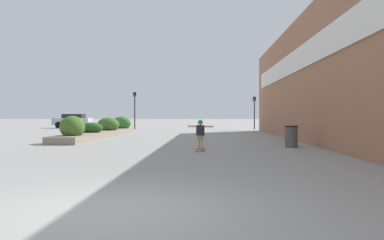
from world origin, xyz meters
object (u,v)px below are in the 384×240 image
object	(u,v)px
car_center_left	(73,120)
traffic_light_right	(254,107)
skateboarder	(200,131)
trash_bin	(291,136)
traffic_light_left	(135,104)
skateboard	(200,150)
car_leftmost	(336,120)

from	to	relation	value
car_center_left	traffic_light_right	world-z (taller)	traffic_light_right
skateboarder	trash_bin	xyz separation A→B (m)	(3.87, 1.96, -0.30)
skateboarder	traffic_light_right	distance (m)	23.41
car_center_left	traffic_light_left	bearing A→B (deg)	-116.92
skateboard	skateboarder	world-z (taller)	skateboarder
car_center_left	skateboarder	bearing A→B (deg)	-151.29
skateboard	car_center_left	bearing A→B (deg)	139.47
car_leftmost	car_center_left	xyz separation A→B (m)	(-28.61, 0.35, -0.04)
traffic_light_left	skateboarder	bearing A→B (deg)	-73.09
traffic_light_right	car_leftmost	bearing A→B (deg)	20.45
traffic_light_left	trash_bin	bearing A→B (deg)	-62.55
trash_bin	traffic_light_left	world-z (taller)	traffic_light_left
car_leftmost	traffic_light_left	world-z (taller)	traffic_light_left
skateboard	traffic_light_left	world-z (taller)	traffic_light_left
skateboarder	traffic_light_left	world-z (taller)	traffic_light_left
trash_bin	car_leftmost	bearing A→B (deg)	67.22
trash_bin	car_center_left	bearing A→B (deg)	126.82
skateboard	car_leftmost	size ratio (longest dim) A/B	0.15
skateboarder	car_leftmost	size ratio (longest dim) A/B	0.26
skateboard	skateboarder	bearing A→B (deg)	103.64
car_leftmost	traffic_light_left	distance (m)	21.32
skateboard	traffic_light_left	distance (m)	23.83
skateboarder	car_leftmost	xyz separation A→B (m)	(14.06, 26.22, 0.10)
trash_bin	skateboarder	bearing A→B (deg)	-153.20
skateboarder	trash_bin	world-z (taller)	skateboarder
trash_bin	traffic_light_right	distance (m)	20.97
trash_bin	traffic_light_left	size ratio (longest dim) A/B	0.25
traffic_light_left	traffic_light_right	xyz separation A→B (m)	(11.86, 0.14, -0.29)
skateboard	car_leftmost	distance (m)	29.76
traffic_light_right	skateboarder	bearing A→B (deg)	-102.28
trash_bin	traffic_light_left	xyz separation A→B (m)	(-10.77, 20.73, 2.04)
car_center_left	trash_bin	bearing A→B (deg)	-143.18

